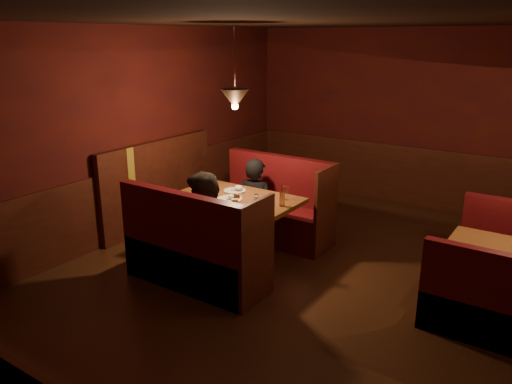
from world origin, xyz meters
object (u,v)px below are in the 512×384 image
Objects in this scene: main_table at (237,212)px; main_bench_far at (275,213)px; main_bench_near at (193,256)px; second_bench_near at (496,313)px; diner_a at (255,188)px; second_table at (508,264)px; diner_b at (206,215)px.

main_bench_far reaches higher than main_table.
main_bench_near is 1.29× the size of second_bench_near.
diner_a reaches higher than second_bench_near.
second_table is 3.24m from diner_b.
diner_a is (-3.19, 0.06, 0.27)m from second_table.
second_table is (3.02, 1.45, 0.13)m from main_bench_near.
main_bench_far is 1.03× the size of diner_b.
main_bench_far is at bearing 174.09° from second_table.
main_bench_near is at bearing -88.73° from main_table.
second_table is (3.04, 0.57, -0.14)m from main_table.
main_bench_far is at bearing 97.61° from diner_b.
main_bench_near is 0.49m from diner_b.
second_table is at bearing 25.65° from main_bench_near.
diner_b reaches higher than main_bench_far.
second_table is at bearing 28.86° from diner_b.
diner_b reaches higher than main_table.
main_table reaches higher than second_table.
diner_a reaches higher than main_bench_far.
second_bench_near is at bearing 16.17° from diner_b.
diner_b reaches higher than second_bench_near.
diner_b is at bearing -169.48° from second_bench_near.
main_table is at bearing -169.40° from second_table.
main_bench_near is 1.03× the size of diner_b.
diner_b is at bearing -88.04° from main_bench_far.
diner_a is at bearing 178.88° from second_table.
main_table is 1.30× the size of second_table.
main_bench_far and main_bench_near have the same top height.
diner_a is at bearing -124.76° from main_bench_far.
main_table is at bearing 96.35° from diner_a.
second_bench_near is (3.05, -1.03, -0.07)m from main_bench_far.
main_bench_far is at bearing -132.14° from diner_a.
main_bench_near is 1.11× the size of diner_a.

